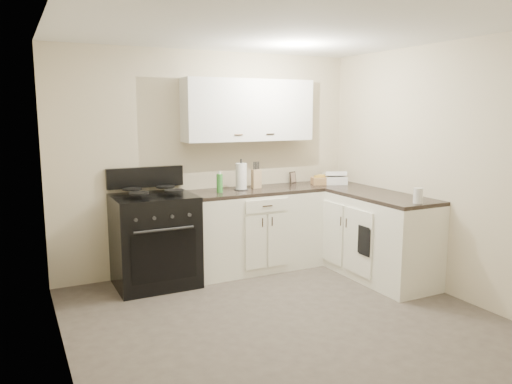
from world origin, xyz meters
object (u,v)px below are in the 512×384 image
stove (155,242)px  wicker_basket (322,181)px  knife_block (256,179)px  countertop_grill (335,180)px  paper_towel (241,177)px

stove → wicker_basket: (2.12, 0.02, 0.52)m
knife_block → countertop_grill: (1.03, -0.14, -0.06)m
knife_block → countertop_grill: 1.04m
stove → paper_towel: bearing=3.4°
stove → knife_block: size_ratio=4.63×
knife_block → paper_towel: paper_towel is taller
knife_block → paper_towel: (-0.22, -0.05, 0.04)m
knife_block → wicker_basket: 0.87m
paper_towel → countertop_grill: (1.24, -0.09, -0.10)m
paper_towel → countertop_grill: paper_towel is taller
paper_towel → countertop_grill: 1.25m
stove → paper_towel: (1.04, 0.06, 0.63)m
stove → countertop_grill: 2.35m
knife_block → countertop_grill: size_ratio=0.85×
stove → wicker_basket: wicker_basket is taller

